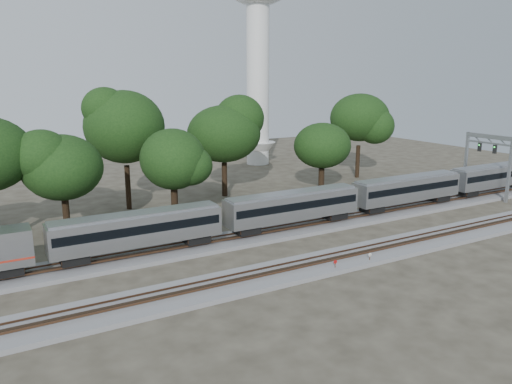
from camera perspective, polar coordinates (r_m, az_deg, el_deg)
ground at (r=48.23m, az=2.15°, el=-7.46°), size 160.00×160.00×0.00m
track_far at (r=53.07m, az=-1.25°, el=-5.27°), size 160.00×5.00×0.73m
track_near at (r=45.04m, az=4.85°, el=-8.75°), size 160.00×5.00×0.73m
train at (r=60.49m, az=11.25°, el=-0.44°), size 101.43×2.89×4.26m
switch_stand_red at (r=45.13m, az=9.05°, el=-8.16°), size 0.35×0.06×1.09m
switch_stand_white at (r=47.46m, az=12.88°, el=-7.26°), size 0.34×0.06×1.08m
switch_lever at (r=47.76m, az=12.18°, el=-7.78°), size 0.54×0.37×0.30m
signal_gantry at (r=77.42m, az=24.99°, el=4.18°), size 0.62×7.40×9.00m
tree_2 at (r=56.20m, az=-21.28°, el=2.62°), size 7.72×7.72×10.88m
tree_3 at (r=65.51m, az=-14.80°, el=7.19°), size 10.85×10.85×15.30m
tree_4 at (r=58.53m, az=-9.47°, el=3.71°), size 7.70×7.70×10.85m
tree_5 at (r=70.92m, az=-3.69°, el=6.64°), size 9.13×9.13×12.88m
tree_6 at (r=72.25m, az=7.59°, el=5.27°), size 7.36×7.36×10.38m
tree_7 at (r=85.91m, az=11.77°, el=8.33°), size 10.35×10.35×14.59m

